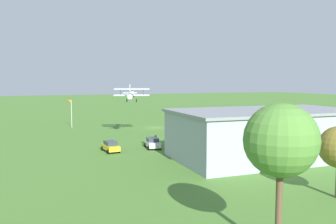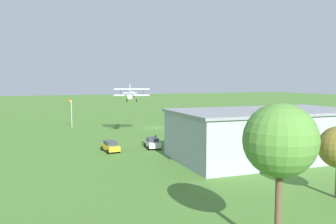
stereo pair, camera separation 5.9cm
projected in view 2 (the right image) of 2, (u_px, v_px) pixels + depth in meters
The scene contains 10 objects.
ground_plane at pixel (156, 128), 79.97m from camera, with size 400.00×400.00×0.00m, color #47752D.
hangar at pixel (265, 134), 48.47m from camera, with size 26.00×15.02×6.70m.
biplane at pixel (132, 94), 69.35m from camera, with size 7.32×7.81×3.66m.
car_orange at pixel (274, 135), 64.26m from camera, with size 2.54×4.74×1.61m.
car_white at pixel (153, 143), 55.53m from camera, with size 2.49×4.23×1.69m.
car_yellow at pixel (110, 146), 52.83m from camera, with size 2.21×4.31×1.63m.
person_near_hangar_door at pixel (156, 140), 58.83m from camera, with size 0.53×0.53×1.65m.
person_beside_truck at pixel (262, 132), 68.03m from camera, with size 0.42×0.42×1.54m.
tree_near_perimeter_road at pixel (280, 141), 20.83m from camera, with size 4.46×4.46×9.37m.
windsock at pixel (69, 103), 79.10m from camera, with size 1.36×1.42×6.49m.
Camera 2 is at (27.56, 74.45, 10.65)m, focal length 37.48 mm.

